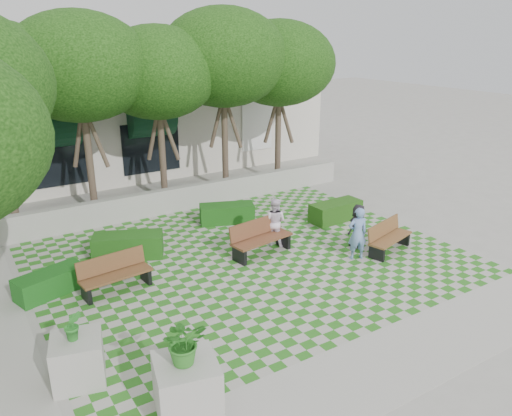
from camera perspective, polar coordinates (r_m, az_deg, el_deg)
ground at (r=14.22m, az=1.53°, el=-7.42°), size 90.00×90.00×0.00m
lawn at (r=14.97m, az=-0.60°, el=-5.92°), size 12.00×12.00×0.00m
sidewalk_south at (r=11.20m, az=15.55°, el=-16.44°), size 16.00×2.00×0.01m
retaining_wall at (r=19.11m, az=-8.81°, el=1.06°), size 15.00×0.36×0.90m
bench_east at (r=15.90m, az=14.88°, el=-3.28°), size 1.88×1.05×0.94m
bench_mid at (r=15.17m, az=0.50°, el=-3.49°), size 2.08×0.97×1.05m
bench_west at (r=13.62m, az=-15.81°, el=-7.30°), size 1.91×0.82×0.97m
hedge_east at (r=18.12m, az=9.09°, el=-0.37°), size 1.96×0.83×0.68m
hedge_midright at (r=17.74m, az=-3.33°, el=-0.62°), size 2.04×1.38×0.66m
hedge_midleft at (r=15.53m, az=-14.40°, el=-4.18°), size 2.20×1.60×0.72m
hedge_west at (r=14.08m, az=-22.41°, el=-7.91°), size 1.89×1.20×0.62m
planter_front at (r=9.24m, az=-7.96°, el=-18.55°), size 1.29×1.29×1.92m
planter_back at (r=10.58m, az=-19.70°, el=-15.83°), size 1.15×1.15×1.57m
person_blue at (r=15.04m, az=11.52°, el=-2.87°), size 0.69×0.56×1.62m
person_dark at (r=15.94m, az=11.55°, el=-2.01°), size 0.73×0.52×1.39m
person_white at (r=15.72m, az=2.12°, el=-1.57°), size 0.93×0.96×1.56m
tree_row at (r=17.31m, az=-15.13°, el=14.74°), size 17.70×13.40×7.41m
building at (r=26.16m, az=-14.25°, el=10.37°), size 18.00×8.92×5.15m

